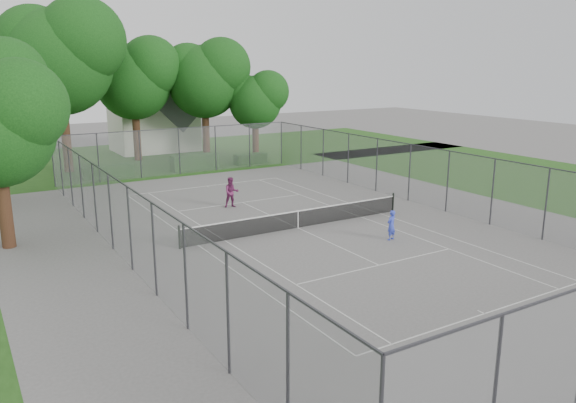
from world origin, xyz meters
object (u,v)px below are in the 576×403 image
girl_player (391,225)px  woman_player (231,192)px  tennis_net (298,219)px  house (153,112)px

girl_player → woman_player: 10.38m
tennis_net → girl_player: girl_player is taller
girl_player → woman_player: bearing=-83.0°
tennis_net → house: bearing=85.7°
house → woman_player: bearing=-97.8°
house → girl_player: bearing=-89.1°
girl_player → house: bearing=-103.6°
tennis_net → woman_player: size_ratio=7.19×
tennis_net → girl_player: bearing=-54.9°
tennis_net → house: (2.24, 29.79, 3.25)m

